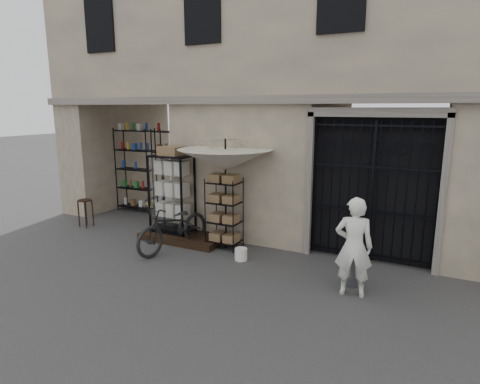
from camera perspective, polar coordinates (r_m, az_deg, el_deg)
The scene contains 14 objects.
ground at distance 7.30m, azimuth 0.73°, elevation -13.09°, with size 80.00×80.00×0.00m, color black.
main_building at distance 10.46m, azimuth 10.97°, elevation 19.47°, with size 14.00×4.00×9.00m, color tan.
shop_recess at distance 11.56m, azimuth -13.47°, elevation 3.69°, with size 3.00×1.70×3.00m, color black.
shop_shelving at distance 12.01m, azimuth -12.07°, elevation 2.85°, with size 2.70×0.50×2.50m, color black.
iron_gate at distance 8.46m, azimuth 18.42°, elevation 0.50°, with size 2.50×0.21×3.00m.
step_platform at distance 9.65m, azimuth -8.18°, elevation -6.38°, with size 2.00×0.90×0.15m, color black.
display_cabinet at distance 9.68m, azimuth -9.64°, elevation -0.83°, with size 0.99×0.69×2.00m.
wire_rack at distance 8.89m, azimuth -2.25°, elevation -3.16°, with size 0.79×0.64×1.58m.
market_umbrella at distance 8.66m, azimuth -2.09°, elevation 5.43°, with size 2.02×2.06×2.93m.
white_bucket at distance 8.36m, azimuth 0.15°, elevation -8.83°, with size 0.26×0.26×0.25m, color white.
bicycle at distance 9.11m, azimuth -9.26°, elevation -8.04°, with size 0.71×1.07×2.03m, color black.
wooden_stool at distance 11.31m, azimuth -21.10°, elevation -2.72°, with size 0.44×0.44×0.73m.
steel_bollard at distance 7.33m, azimuth 15.82°, elevation -9.70°, with size 0.16×0.16×0.88m, color slate.
shopkeeper at distance 7.22m, azimuth 15.48°, elevation -13.82°, with size 0.61×1.68×0.40m, color white.
Camera 1 is at (2.87, -5.96, 3.08)m, focal length 30.00 mm.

